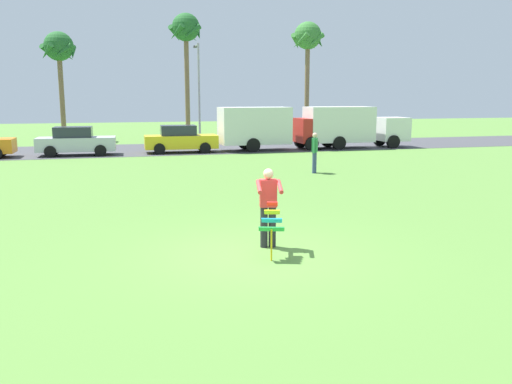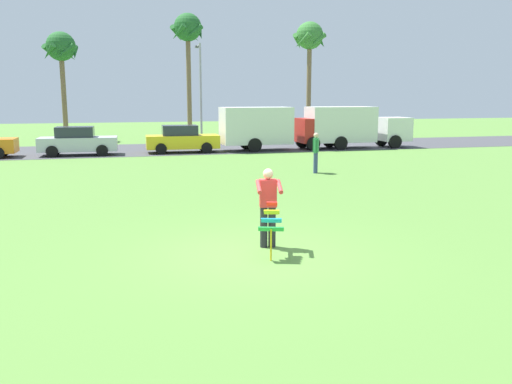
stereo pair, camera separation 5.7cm
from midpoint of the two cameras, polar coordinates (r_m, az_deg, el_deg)
The scene contains 13 objects.
ground_plane at distance 11.18m, azimuth -0.28°, elevation -6.67°, with size 120.00×120.00×0.00m, color #568438.
road_strip at distance 33.88m, azimuth -10.57°, elevation 4.54°, with size 120.00×8.00×0.01m, color #424247.
person_kite_flyer at distance 11.45m, azimuth 1.19°, elevation -1.36°, with size 0.63×0.72×1.73m.
kite_held at distance 10.70m, azimuth 1.55°, elevation -3.26°, with size 0.55×0.71×1.13m.
parked_car_silver at distance 31.37m, azimuth -18.81°, elevation 5.14°, with size 4.26×1.95×1.60m.
parked_car_yellow at distance 31.55m, azimuth -8.17°, elevation 5.61°, with size 4.25×1.94×1.60m.
parked_truck_red_cab at distance 32.60m, azimuth 1.19°, elevation 6.97°, with size 6.73×2.18×2.62m.
parked_truck_white_box at distance 34.58m, azimuth 10.09°, elevation 7.00°, with size 6.73×2.19×2.62m.
palm_tree_right_near at distance 42.34m, azimuth -20.43°, elevation 14.02°, with size 2.58×2.71×7.89m.
palm_tree_centre_far at distance 42.45m, azimuth -7.56°, elevation 16.54°, with size 2.58×2.71×9.49m.
palm_tree_far_left at distance 42.91m, azimuth 5.54°, elevation 15.84°, with size 2.58×2.71×8.95m.
streetlight_pole at distance 39.37m, azimuth -6.23°, elevation 11.24°, with size 0.24×1.65×7.00m.
person_walker_near at distance 22.96m, azimuth 6.24°, elevation 4.36°, with size 0.37×0.51×1.73m.
Camera 1 is at (-2.80, -10.33, 3.24)m, focal length 37.27 mm.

